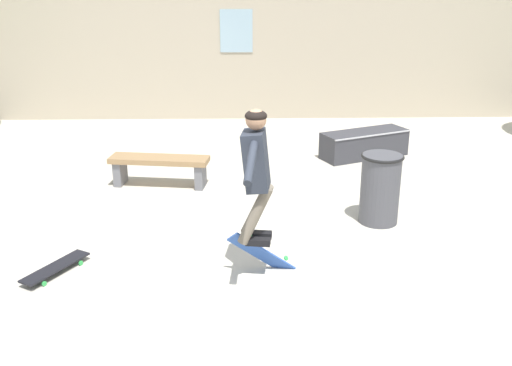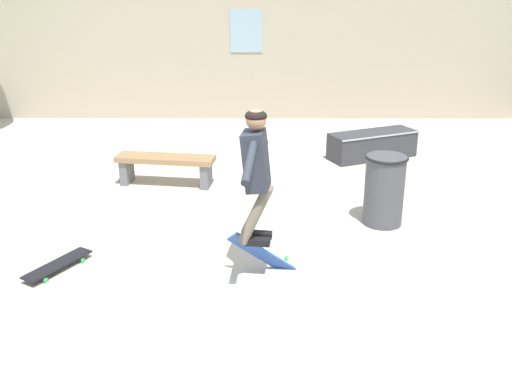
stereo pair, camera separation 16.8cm
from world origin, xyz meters
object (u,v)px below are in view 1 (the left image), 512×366
Objects in this scene: park_bench at (160,165)px; skateboard_flipping at (262,254)px; skateboard_resting at (56,267)px; skate_ledge at (364,144)px; trash_bin at (380,187)px; skater at (256,165)px.

park_bench is 2.04× the size of skateboard_flipping.
skateboard_flipping is 0.92× the size of skateboard_resting.
trash_bin reaches higher than skate_ledge.
skate_ledge is at bearing 30.52° from park_bench.
skateboard_flipping reaches higher than park_bench.
skateboard_flipping is at bearing 53.42° from skater.
trash_bin reaches higher than park_bench.
trash_bin is at bearing 47.66° from skater.
skate_ledge is at bearing -15.12° from skateboard_resting.
skateboard_flipping is at bearing -59.89° from skateboard_resting.
skate_ledge is (3.43, 1.41, -0.09)m from park_bench.
trash_bin is 1.21× the size of skateboard_flipping.
park_bench is 2.86m from skateboard_resting.
skate_ledge is 1.16× the size of skater.
park_bench is 3.11m from skateboard_flipping.
skateboard_flipping is at bearing -139.12° from skate_ledge.
skate_ledge is 4.60m from skateboard_flipping.
trash_bin is (3.03, -1.45, 0.15)m from park_bench.
skateboard_flipping is 2.24m from skateboard_resting.
skater is 1.89× the size of skateboard_flipping.
park_bench is 1.08× the size of skater.
skateboard_flipping is (0.06, 0.06, -1.03)m from skater.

